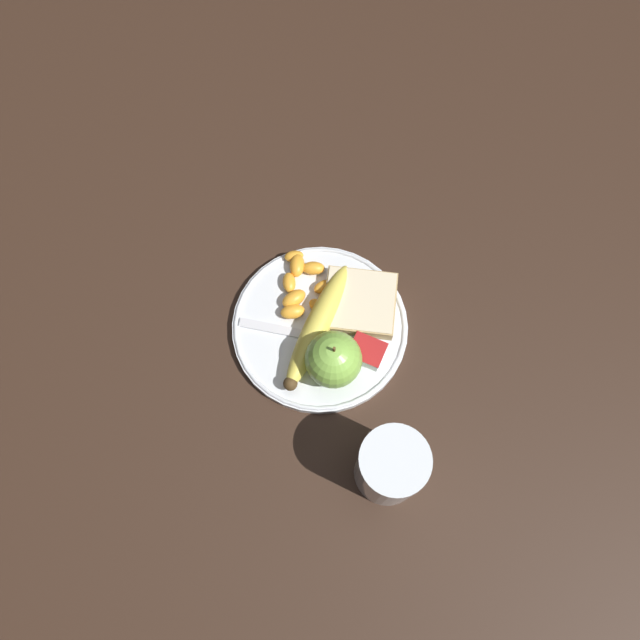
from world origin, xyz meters
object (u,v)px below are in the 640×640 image
object	(u,v)px
apple	(333,359)
plate	(320,326)
banana	(317,326)
juice_glass	(390,467)
bread_slice	(360,303)
fork	(321,338)
jam_packet	(367,352)

from	to	relation	value
apple	plate	bearing A→B (deg)	-50.25
banana	juice_glass	bearing A→B (deg)	139.01
apple	bread_slice	size ratio (longest dim) A/B	0.70
plate	fork	bearing A→B (deg)	119.89
jam_packet	apple	bearing A→B (deg)	46.48
plate	juice_glass	size ratio (longest dim) A/B	2.26
apple	fork	distance (m)	0.06
apple	bread_slice	xyz separation A→B (m)	(0.00, -0.09, -0.03)
banana	bread_slice	world-z (taller)	banana
bread_slice	banana	bearing A→B (deg)	56.19
plate	fork	xyz separation A→B (m)	(-0.01, 0.02, 0.01)
plate	apple	bearing A→B (deg)	129.75
juice_glass	apple	xyz separation A→B (m)	(0.11, -0.09, -0.00)
apple	banana	world-z (taller)	apple
plate	fork	distance (m)	0.02
banana	jam_packet	world-z (taller)	banana
juice_glass	jam_packet	bearing A→B (deg)	-58.03
juice_glass	plate	bearing A→B (deg)	-42.75
jam_packet	fork	bearing A→B (deg)	3.31
plate	juice_glass	bearing A→B (deg)	137.25
plate	apple	size ratio (longest dim) A/B	2.89
jam_packet	banana	bearing A→B (deg)	-3.35
apple	banana	xyz separation A→B (m)	(0.04, -0.04, -0.02)
bread_slice	fork	size ratio (longest dim) A/B	0.62
banana	jam_packet	bearing A→B (deg)	176.65
plate	juice_glass	xyz separation A→B (m)	(-0.15, 0.14, 0.04)
apple	banana	size ratio (longest dim) A/B	0.43
juice_glass	jam_packet	xyz separation A→B (m)	(0.08, -0.13, -0.03)
fork	apple	bearing A→B (deg)	-58.27
plate	banana	distance (m)	0.02
jam_packet	juice_glass	bearing A→B (deg)	121.97
plate	jam_packet	bearing A→B (deg)	170.22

